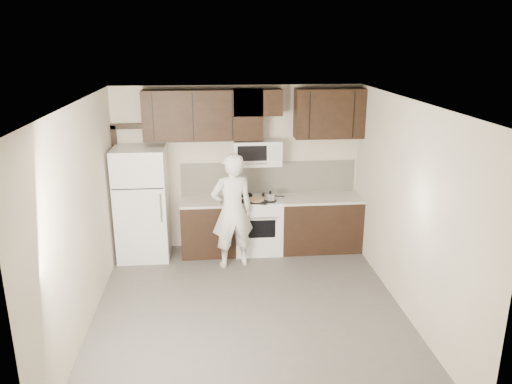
{
  "coord_description": "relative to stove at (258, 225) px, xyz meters",
  "views": [
    {
      "loc": [
        -0.45,
        -5.72,
        3.41
      ],
      "look_at": [
        0.17,
        0.9,
        1.35
      ],
      "focal_mm": 35.0,
      "sensor_mm": 36.0,
      "label": 1
    }
  ],
  "objects": [
    {
      "name": "ceiling",
      "position": [
        -0.3,
        -1.94,
        2.24
      ],
      "size": [
        4.5,
        4.5,
        0.0
      ],
      "primitive_type": "plane",
      "rotation": [
        3.14,
        0.0,
        0.0
      ],
      "color": "white",
      "rests_on": "back_wall"
    },
    {
      "name": "upper_cabinets",
      "position": [
        -0.09,
        0.14,
        1.82
      ],
      "size": [
        3.48,
        0.35,
        0.78
      ],
      "color": "black",
      "rests_on": "back_wall"
    },
    {
      "name": "back_wall",
      "position": [
        -0.3,
        0.31,
        0.89
      ],
      "size": [
        4.0,
        0.0,
        4.0
      ],
      "primitive_type": "plane",
      "rotation": [
        1.57,
        0.0,
        0.0
      ],
      "color": "beige",
      "rests_on": "ground"
    },
    {
      "name": "stove",
      "position": [
        0.0,
        0.0,
        0.0
      ],
      "size": [
        0.76,
        0.66,
        0.94
      ],
      "color": "white",
      "rests_on": "floor"
    },
    {
      "name": "baking_tray",
      "position": [
        -0.05,
        -0.14,
        0.46
      ],
      "size": [
        0.46,
        0.4,
        0.02
      ],
      "primitive_type": "cube",
      "rotation": [
        0.0,
        0.0,
        -0.31
      ],
      "color": "black",
      "rests_on": "counter_run"
    },
    {
      "name": "refrigerator",
      "position": [
        -1.85,
        -0.05,
        0.44
      ],
      "size": [
        0.8,
        0.76,
        1.8
      ],
      "color": "white",
      "rests_on": "floor"
    },
    {
      "name": "microwave",
      "position": [
        -0.0,
        0.12,
        1.19
      ],
      "size": [
        0.76,
        0.42,
        0.4
      ],
      "color": "white",
      "rests_on": "upper_cabinets"
    },
    {
      "name": "door_trim",
      "position": [
        -2.22,
        0.27,
        0.79
      ],
      "size": [
        0.5,
        0.08,
        2.12
      ],
      "color": "black",
      "rests_on": "floor"
    },
    {
      "name": "saucepan",
      "position": [
        0.18,
        -0.15,
        0.52
      ],
      "size": [
        0.31,
        0.18,
        0.17
      ],
      "color": "silver",
      "rests_on": "stove"
    },
    {
      "name": "pizza",
      "position": [
        -0.05,
        -0.14,
        0.48
      ],
      "size": [
        0.33,
        0.33,
        0.02
      ],
      "primitive_type": "cylinder",
      "rotation": [
        0.0,
        0.0,
        -0.31
      ],
      "color": "#CCAB89",
      "rests_on": "baking_tray"
    },
    {
      "name": "person",
      "position": [
        -0.45,
        -0.52,
        0.44
      ],
      "size": [
        0.73,
        0.56,
        1.79
      ],
      "primitive_type": "imported",
      "rotation": [
        0.0,
        0.0,
        3.37
      ],
      "color": "white",
      "rests_on": "floor"
    },
    {
      "name": "floor",
      "position": [
        -0.3,
        -1.94,
        -0.46
      ],
      "size": [
        4.5,
        4.5,
        0.0
      ],
      "primitive_type": "plane",
      "color": "#575452",
      "rests_on": "ground"
    },
    {
      "name": "backsplash",
      "position": [
        0.2,
        0.3,
        0.72
      ],
      "size": [
        2.9,
        0.02,
        0.54
      ],
      "primitive_type": "cube",
      "color": "silver",
      "rests_on": "counter_run"
    },
    {
      "name": "counter_run",
      "position": [
        0.3,
        0.0,
        -0.0
      ],
      "size": [
        2.95,
        0.64,
        0.91
      ],
      "color": "black",
      "rests_on": "floor"
    }
  ]
}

